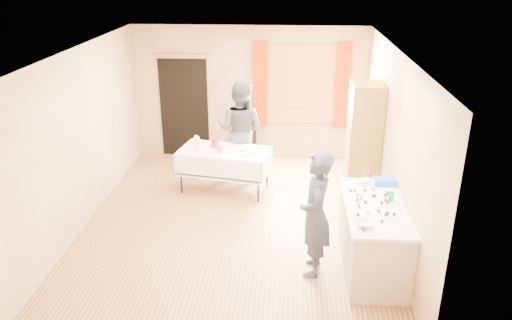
# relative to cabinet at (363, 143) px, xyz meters

# --- Properties ---
(floor) EXTENTS (4.50, 5.50, 0.02)m
(floor) POSITION_rel_cabinet_xyz_m (-1.99, -0.92, -0.99)
(floor) COLOR #9E7047
(floor) RESTS_ON ground
(ceiling) EXTENTS (4.50, 5.50, 0.02)m
(ceiling) POSITION_rel_cabinet_xyz_m (-1.99, -0.92, 1.63)
(ceiling) COLOR white
(ceiling) RESTS_ON floor
(wall_back) EXTENTS (4.50, 0.02, 2.60)m
(wall_back) POSITION_rel_cabinet_xyz_m (-1.99, 1.84, 0.32)
(wall_back) COLOR tan
(wall_back) RESTS_ON floor
(wall_front) EXTENTS (4.50, 0.02, 2.60)m
(wall_front) POSITION_rel_cabinet_xyz_m (-1.99, -3.68, 0.32)
(wall_front) COLOR tan
(wall_front) RESTS_ON floor
(wall_left) EXTENTS (0.02, 5.50, 2.60)m
(wall_left) POSITION_rel_cabinet_xyz_m (-4.25, -0.92, 0.32)
(wall_left) COLOR tan
(wall_left) RESTS_ON floor
(wall_right) EXTENTS (0.02, 5.50, 2.60)m
(wall_right) POSITION_rel_cabinet_xyz_m (0.27, -0.92, 0.32)
(wall_right) COLOR tan
(wall_right) RESTS_ON floor
(window_frame) EXTENTS (1.32, 0.06, 1.52)m
(window_frame) POSITION_rel_cabinet_xyz_m (-0.99, 1.80, 0.52)
(window_frame) COLOR olive
(window_frame) RESTS_ON wall_back
(window_pane) EXTENTS (1.20, 0.02, 1.40)m
(window_pane) POSITION_rel_cabinet_xyz_m (-0.99, 1.79, 0.52)
(window_pane) COLOR white
(window_pane) RESTS_ON wall_back
(curtain_left) EXTENTS (0.28, 0.06, 1.65)m
(curtain_left) POSITION_rel_cabinet_xyz_m (-1.77, 1.75, 0.52)
(curtain_left) COLOR #AC2500
(curtain_left) RESTS_ON wall_back
(curtain_right) EXTENTS (0.28, 0.06, 1.65)m
(curtain_right) POSITION_rel_cabinet_xyz_m (-0.21, 1.75, 0.52)
(curtain_right) COLOR #AC2500
(curtain_right) RESTS_ON wall_back
(doorway) EXTENTS (0.95, 0.04, 2.00)m
(doorway) POSITION_rel_cabinet_xyz_m (-3.29, 1.81, 0.02)
(doorway) COLOR black
(doorway) RESTS_ON floor
(door_lintel) EXTENTS (1.05, 0.06, 0.08)m
(door_lintel) POSITION_rel_cabinet_xyz_m (-3.29, 1.78, 1.04)
(door_lintel) COLOR olive
(door_lintel) RESTS_ON wall_back
(cabinet) EXTENTS (0.50, 0.60, 1.97)m
(cabinet) POSITION_rel_cabinet_xyz_m (0.00, 0.00, 0.00)
(cabinet) COLOR olive
(cabinet) RESTS_ON floor
(counter) EXTENTS (0.77, 1.63, 0.91)m
(counter) POSITION_rel_cabinet_xyz_m (-0.10, -2.02, -0.53)
(counter) COLOR #B9AB9A
(counter) RESTS_ON floor
(party_table) EXTENTS (1.64, 1.05, 0.75)m
(party_table) POSITION_rel_cabinet_xyz_m (-2.29, 0.18, -0.54)
(party_table) COLOR black
(party_table) RESTS_ON floor
(chair) EXTENTS (0.48, 0.48, 0.94)m
(chair) POSITION_rel_cabinet_xyz_m (-2.05, 1.29, -0.70)
(chair) COLOR black
(chair) RESTS_ON floor
(girl) EXTENTS (0.66, 0.49, 1.65)m
(girl) POSITION_rel_cabinet_xyz_m (-0.86, -2.15, -0.16)
(girl) COLOR #22273C
(girl) RESTS_ON floor
(woman) EXTENTS (1.24, 1.15, 1.79)m
(woman) POSITION_rel_cabinet_xyz_m (-2.07, 0.78, -0.09)
(woman) COLOR black
(woman) RESTS_ON floor
(soda_can) EXTENTS (0.09, 0.09, 0.12)m
(soda_can) POSITION_rel_cabinet_xyz_m (0.10, -1.90, -0.01)
(soda_can) COLOR #0A8144
(soda_can) RESTS_ON counter
(mixing_bowl) EXTENTS (0.28, 0.28, 0.05)m
(mixing_bowl) POSITION_rel_cabinet_xyz_m (-0.31, -2.55, -0.05)
(mixing_bowl) COLOR white
(mixing_bowl) RESTS_ON counter
(foam_block) EXTENTS (0.17, 0.14, 0.08)m
(foam_block) POSITION_rel_cabinet_xyz_m (-0.17, -1.42, -0.03)
(foam_block) COLOR white
(foam_block) RESTS_ON counter
(blue_basket) EXTENTS (0.31, 0.21, 0.08)m
(blue_basket) POSITION_rel_cabinet_xyz_m (0.11, -1.39, -0.03)
(blue_basket) COLOR blue
(blue_basket) RESTS_ON counter
(pitcher) EXTENTS (0.14, 0.14, 0.22)m
(pitcher) POSITION_rel_cabinet_xyz_m (-2.74, 0.13, -0.12)
(pitcher) COLOR silver
(pitcher) RESTS_ON party_table
(cup_red) EXTENTS (0.19, 0.19, 0.11)m
(cup_red) POSITION_rel_cabinet_xyz_m (-2.47, 0.28, -0.18)
(cup_red) COLOR red
(cup_red) RESTS_ON party_table
(cup_rainbow) EXTENTS (0.14, 0.14, 0.11)m
(cup_rainbow) POSITION_rel_cabinet_xyz_m (-2.34, 0.03, -0.18)
(cup_rainbow) COLOR red
(cup_rainbow) RESTS_ON party_table
(small_bowl) EXTENTS (0.21, 0.21, 0.05)m
(small_bowl) POSITION_rel_cabinet_xyz_m (-1.95, 0.19, -0.21)
(small_bowl) COLOR white
(small_bowl) RESTS_ON party_table
(pastry_tray) EXTENTS (0.34, 0.30, 0.02)m
(pastry_tray) POSITION_rel_cabinet_xyz_m (-1.83, -0.04, -0.22)
(pastry_tray) COLOR white
(pastry_tray) RESTS_ON party_table
(bottle) EXTENTS (0.08, 0.09, 0.16)m
(bottle) POSITION_rel_cabinet_xyz_m (-2.81, 0.44, -0.16)
(bottle) COLOR white
(bottle) RESTS_ON party_table
(cake_balls) EXTENTS (0.51, 1.13, 0.04)m
(cake_balls) POSITION_rel_cabinet_xyz_m (-0.15, -2.00, -0.05)
(cake_balls) COLOR #3F2314
(cake_balls) RESTS_ON counter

